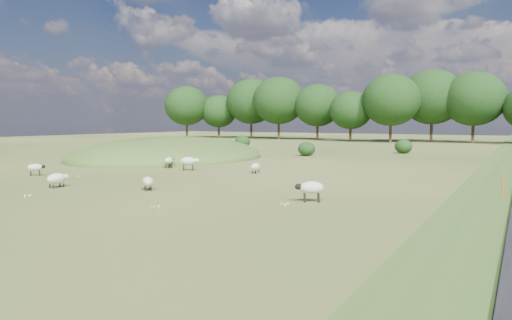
{
  "coord_description": "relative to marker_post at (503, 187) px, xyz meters",
  "views": [
    {
      "loc": [
        16.31,
        -20.27,
        3.42
      ],
      "look_at": [
        2.0,
        4.0,
        1.0
      ],
      "focal_mm": 32.0,
      "sensor_mm": 36.0,
      "label": 1
    }
  ],
  "objects": [
    {
      "name": "treeline",
      "position": [
        -16.67,
        53.69,
        5.97
      ],
      "size": [
        96.28,
        14.66,
        11.7
      ],
      "color": "black",
      "rests_on": "ground"
    },
    {
      "name": "sheep_1",
      "position": [
        -19.19,
        2.59,
        0.05
      ],
      "size": [
        1.29,
        1.08,
        0.93
      ],
      "rotation": [
        0.0,
        0.0,
        0.62
      ],
      "color": "beige",
      "rests_on": "ground"
    },
    {
      "name": "sheep_0",
      "position": [
        -21.46,
        3.15,
        -0.05
      ],
      "size": [
        0.64,
        1.13,
        0.79
      ],
      "rotation": [
        0.0,
        0.0,
        1.77
      ],
      "color": "beige",
      "rests_on": "ground"
    },
    {
      "name": "sheep_4",
      "position": [
        -25.5,
        -4.66,
        -0.07
      ],
      "size": [
        0.92,
        1.01,
        0.76
      ],
      "rotation": [
        0.0,
        0.0,
        0.87
      ],
      "color": "beige",
      "rests_on": "ground"
    },
    {
      "name": "sheep_5",
      "position": [
        -14.39,
        3.5,
        -0.18
      ],
      "size": [
        0.66,
        1.19,
        0.67
      ],
      "rotation": [
        0.0,
        0.0,
        4.88
      ],
      "color": "beige",
      "rests_on": "ground"
    },
    {
      "name": "shrubs",
      "position": [
        -20.25,
        24.8,
        0.15
      ],
      "size": [
        21.62,
        10.08,
        1.59
      ],
      "color": "black",
      "rests_on": "ground"
    },
    {
      "name": "sheep_6",
      "position": [
        -15.22,
        -5.52,
        -0.17
      ],
      "size": [
        1.15,
        1.04,
        0.68
      ],
      "rotation": [
        0.0,
        0.0,
        2.45
      ],
      "color": "beige",
      "rests_on": "ground"
    },
    {
      "name": "ground",
      "position": [
        -15.61,
        18.26,
        -0.6
      ],
      "size": [
        160.0,
        160.0,
        0.0
      ],
      "primitive_type": "plane",
      "color": "#304D18",
      "rests_on": "ground"
    },
    {
      "name": "sheep_3",
      "position": [
        -6.96,
        -4.47,
        0.02
      ],
      "size": [
        1.25,
        0.97,
        0.89
      ],
      "rotation": [
        0.0,
        0.0,
        3.67
      ],
      "color": "beige",
      "rests_on": "ground"
    },
    {
      "name": "mound",
      "position": [
        -27.61,
        10.26,
        -0.6
      ],
      "size": [
        16.0,
        20.0,
        4.0
      ],
      "primitive_type": "ellipsoid",
      "color": "#33561E",
      "rests_on": "ground"
    },
    {
      "name": "marker_post",
      "position": [
        0.0,
        0.0,
        0.0
      ],
      "size": [
        0.06,
        0.06,
        1.2
      ],
      "primitive_type": "cylinder",
      "color": "#D8590C",
      "rests_on": "ground"
    },
    {
      "name": "sheep_2",
      "position": [
        -19.88,
        -7.21,
        -0.13
      ],
      "size": [
        0.64,
        1.31,
        0.75
      ],
      "rotation": [
        0.0,
        0.0,
        1.64
      ],
      "color": "beige",
      "rests_on": "ground"
    }
  ]
}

